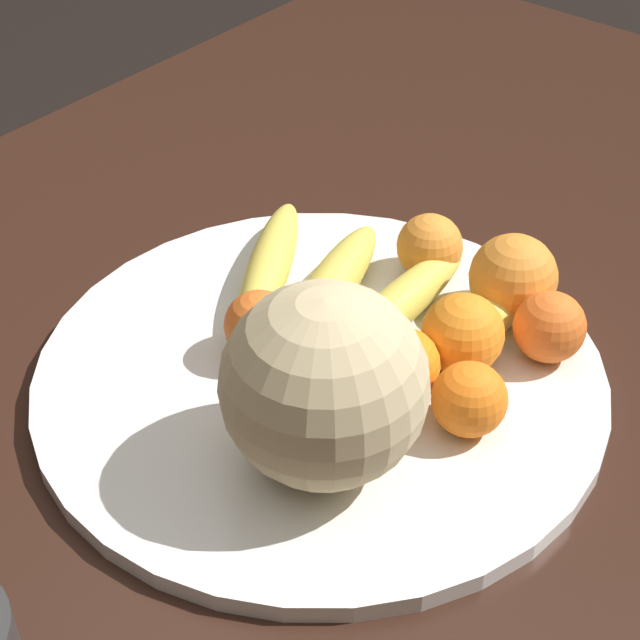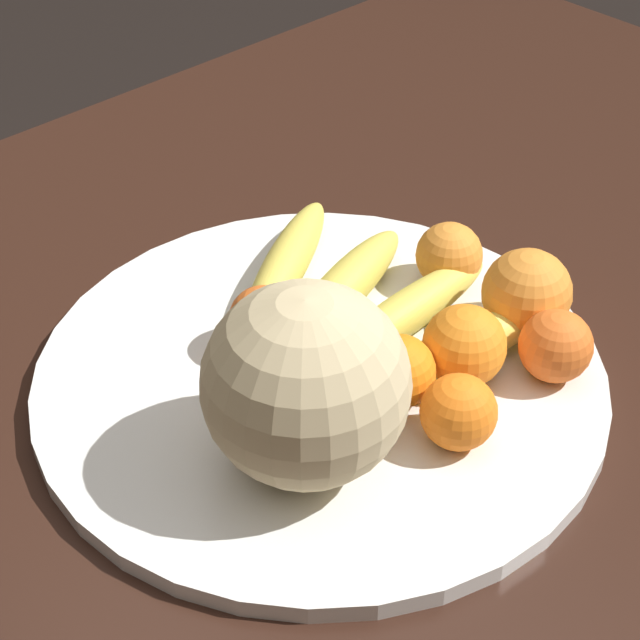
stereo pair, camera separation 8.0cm
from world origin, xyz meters
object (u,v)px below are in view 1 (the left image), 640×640
at_px(fruit_bowl, 320,376).
at_px(orange_mid_center, 471,398).
at_px(orange_top_small, 404,364).
at_px(orange_side_extra, 550,327).
at_px(orange_back_right, 260,325).
at_px(orange_back_left, 463,334).
at_px(orange_front_left, 513,278).
at_px(melon, 324,385).
at_px(banana_bunch, 358,296).
at_px(kitchen_table, 303,431).
at_px(orange_front_right, 430,247).

distance_m(fruit_bowl, orange_mid_center, 0.13).
distance_m(orange_top_small, orange_side_extra, 0.12).
xyz_separation_m(fruit_bowl, orange_top_small, (0.02, -0.06, 0.04)).
relative_size(orange_back_right, orange_side_extra, 0.98).
distance_m(orange_back_left, orange_back_right, 0.16).
bearing_deg(fruit_bowl, orange_front_left, -25.85).
distance_m(melon, orange_back_left, 0.15).
xyz_separation_m(banana_bunch, orange_front_left, (0.08, -0.10, 0.02)).
relative_size(fruit_bowl, orange_side_extra, 7.82).
bearing_deg(orange_top_small, orange_mid_center, -89.16).
bearing_deg(kitchen_table, orange_front_right, -11.15).
relative_size(orange_mid_center, orange_back_left, 0.87).
bearing_deg(orange_back_left, melon, 173.02).
bearing_deg(melon, orange_top_small, -0.47).
bearing_deg(orange_front_right, melon, -162.66).
height_order(melon, orange_front_left, melon).
bearing_deg(orange_back_right, orange_top_small, -73.17).
xyz_separation_m(kitchen_table, orange_front_right, (0.14, -0.03, 0.13)).
distance_m(orange_front_left, orange_front_right, 0.08).
height_order(orange_front_right, orange_top_small, same).
relative_size(melon, orange_mid_center, 2.56).
height_order(kitchen_table, orange_front_left, orange_front_left).
xyz_separation_m(fruit_bowl, orange_mid_center, (0.02, -0.12, 0.03)).
xyz_separation_m(kitchen_table, orange_front_left, (0.14, -0.11, 0.14)).
distance_m(banana_bunch, orange_side_extra, 0.16).
bearing_deg(orange_side_extra, kitchen_table, 123.80).
bearing_deg(fruit_bowl, orange_back_left, -47.99).
height_order(banana_bunch, orange_side_extra, orange_side_extra).
bearing_deg(orange_back_left, orange_front_left, 4.21).
distance_m(banana_bunch, orange_back_left, 0.10).
relative_size(orange_mid_center, orange_back_right, 0.99).
xyz_separation_m(banana_bunch, orange_back_right, (-0.09, 0.03, 0.01)).
bearing_deg(kitchen_table, orange_mid_center, -89.37).
height_order(orange_front_left, orange_back_right, orange_front_left).
bearing_deg(orange_top_small, orange_front_right, 27.84).
height_order(kitchen_table, orange_front_right, orange_front_right).
bearing_deg(orange_back_left, banana_bunch, 90.16).
bearing_deg(orange_top_small, orange_back_right, 106.83).
xyz_separation_m(fruit_bowl, orange_front_left, (0.16, -0.08, 0.04)).
bearing_deg(orange_front_right, orange_back_right, 166.55).
bearing_deg(orange_front_right, orange_back_left, -133.27).
xyz_separation_m(melon, orange_front_left, (0.23, -0.01, -0.04)).
xyz_separation_m(orange_front_right, orange_mid_center, (-0.14, -0.13, -0.00)).
relative_size(banana_bunch, orange_mid_center, 4.90).
distance_m(melon, orange_mid_center, 0.12).
relative_size(orange_front_right, orange_side_extra, 1.00).
distance_m(kitchen_table, orange_back_right, 0.14).
bearing_deg(orange_front_left, orange_back_left, -175.79).
relative_size(orange_front_left, orange_side_extra, 1.27).
bearing_deg(melon, banana_bunch, 29.90).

